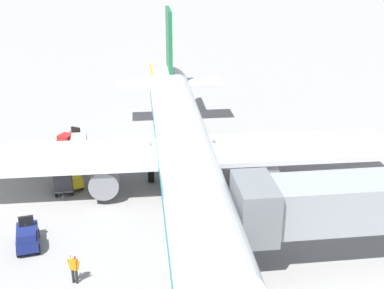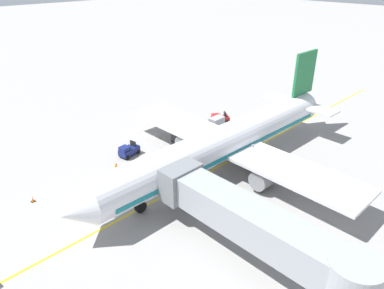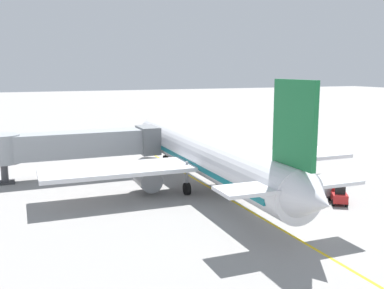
# 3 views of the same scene
# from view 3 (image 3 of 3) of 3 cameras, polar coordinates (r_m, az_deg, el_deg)

# --- Properties ---
(ground_plane) EXTENTS (400.00, 400.00, 0.00)m
(ground_plane) POSITION_cam_3_polar(r_m,az_deg,el_deg) (43.82, 1.76, -5.25)
(ground_plane) COLOR gray
(gate_lead_in_line) EXTENTS (0.24, 80.00, 0.01)m
(gate_lead_in_line) POSITION_cam_3_polar(r_m,az_deg,el_deg) (43.82, 1.76, -5.24)
(gate_lead_in_line) COLOR gold
(gate_lead_in_line) RESTS_ON ground
(parked_airliner) EXTENTS (30.08, 37.25, 10.63)m
(parked_airliner) POSITION_cam_3_polar(r_m,az_deg,el_deg) (42.23, 1.43, -1.38)
(parked_airliner) COLOR silver
(parked_airliner) RESTS_ON ground
(jet_bridge) EXTENTS (17.61, 3.50, 4.98)m
(jet_bridge) POSITION_cam_3_polar(r_m,az_deg,el_deg) (48.08, -14.57, -0.00)
(jet_bridge) COLOR #93999E
(jet_bridge) RESTS_ON ground
(pushback_tractor) EXTENTS (2.71, 4.63, 2.40)m
(pushback_tractor) POSITION_cam_3_polar(r_m,az_deg,el_deg) (67.80, -6.62, 0.96)
(pushback_tractor) COLOR silver
(pushback_tractor) RESTS_ON ground
(baggage_tug_lead) EXTENTS (1.65, 2.66, 1.62)m
(baggage_tug_lead) POSITION_cam_3_polar(r_m,az_deg,el_deg) (52.33, 8.57, -2.09)
(baggage_tug_lead) COLOR navy
(baggage_tug_lead) RESTS_ON ground
(baggage_tug_trailing) EXTENTS (2.09, 2.77, 1.62)m
(baggage_tug_trailing) POSITION_cam_3_polar(r_m,az_deg,el_deg) (45.22, 11.63, -4.04)
(baggage_tug_trailing) COLOR gold
(baggage_tug_trailing) RESTS_ON ground
(baggage_tug_spare) EXTENTS (2.33, 2.76, 1.62)m
(baggage_tug_spare) POSITION_cam_3_polar(r_m,az_deg,el_deg) (39.98, 18.29, -6.15)
(baggage_tug_spare) COLOR #B21E1E
(baggage_tug_spare) RESTS_ON ground
(baggage_cart_front) EXTENTS (1.37, 2.92, 1.58)m
(baggage_cart_front) POSITION_cam_3_polar(r_m,az_deg,el_deg) (45.82, 11.60, -3.56)
(baggage_cart_front) COLOR #4C4C51
(baggage_cart_front) RESTS_ON ground
(baggage_cart_second_in_train) EXTENTS (1.37, 2.92, 1.58)m
(baggage_cart_second_in_train) POSITION_cam_3_polar(r_m,az_deg,el_deg) (43.25, 13.64, -4.43)
(baggage_cart_second_in_train) COLOR #4C4C51
(baggage_cart_second_in_train) RESTS_ON ground
(baggage_cart_third_in_train) EXTENTS (1.37, 2.92, 1.58)m
(baggage_cart_third_in_train) POSITION_cam_3_polar(r_m,az_deg,el_deg) (40.56, 15.95, -5.46)
(baggage_cart_third_in_train) COLOR #4C4C51
(baggage_cart_third_in_train) RESTS_ON ground
(ground_crew_wing_walker) EXTENTS (0.70, 0.37, 1.69)m
(ground_crew_wing_walker) POSITION_cam_3_polar(r_m,az_deg,el_deg) (54.03, 3.88, -1.38)
(ground_crew_wing_walker) COLOR #232328
(ground_crew_wing_walker) RESTS_ON ground
(safety_cone_nose_left) EXTENTS (0.36, 0.36, 0.59)m
(safety_cone_nose_left) POSITION_cam_3_polar(r_m,az_deg,el_deg) (56.09, 3.72, -1.65)
(safety_cone_nose_left) COLOR black
(safety_cone_nose_left) RESTS_ON ground
(safety_cone_nose_right) EXTENTS (0.36, 0.36, 0.59)m
(safety_cone_nose_right) POSITION_cam_3_polar(r_m,az_deg,el_deg) (62.26, 2.06, -0.51)
(safety_cone_nose_right) COLOR black
(safety_cone_nose_right) RESTS_ON ground
(safety_cone_wing_tip) EXTENTS (0.36, 0.36, 0.59)m
(safety_cone_wing_tip) POSITION_cam_3_polar(r_m,az_deg,el_deg) (57.59, 2.05, -1.34)
(safety_cone_wing_tip) COLOR black
(safety_cone_wing_tip) RESTS_ON ground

